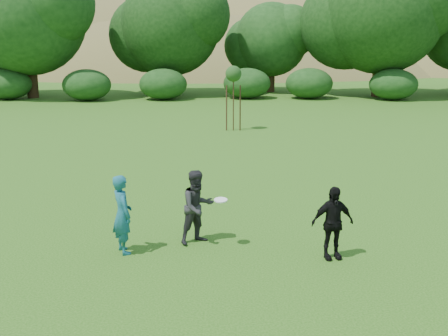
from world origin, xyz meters
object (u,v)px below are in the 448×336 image
object	(u,v)px
player_grey	(198,207)
sapling	(233,76)
player_black	(332,223)
player_teal	(122,214)

from	to	relation	value
player_grey	sapling	size ratio (longest dim) A/B	0.55
player_black	sapling	size ratio (longest dim) A/B	0.51
player_black	sapling	world-z (taller)	sapling
player_teal	player_grey	distance (m)	1.55
player_grey	player_teal	bearing A→B (deg)	165.70
player_grey	player_black	xyz separation A→B (m)	(2.64, -0.80, -0.05)
player_teal	player_grey	xyz separation A→B (m)	(1.45, 0.55, -0.02)
player_teal	player_black	xyz separation A→B (m)	(4.09, -0.25, -0.07)
player_teal	sapling	distance (m)	14.46
player_black	sapling	bearing A→B (deg)	83.41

